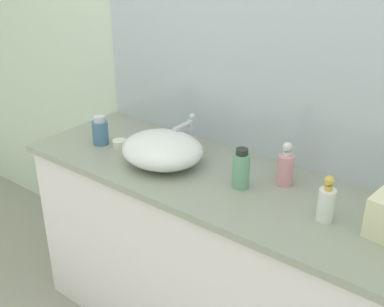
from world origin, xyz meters
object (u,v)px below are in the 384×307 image
Objects in this scene: lotion_bottle at (241,169)px; spray_can at (326,202)px; sink_basin at (162,149)px; perfume_bottle at (100,131)px; soap_dispenser at (286,167)px; candle_jar at (120,144)px.

spray_can is at bearing -3.23° from lotion_bottle.
lotion_bottle is (0.36, 0.03, 0.01)m from sink_basin.
perfume_bottle is (-0.72, -0.05, -0.01)m from lotion_bottle.
sink_basin is 0.37m from lotion_bottle.
spray_can is (0.23, -0.14, -0.00)m from soap_dispenser.
spray_can is (0.35, -0.02, -0.01)m from lotion_bottle.
sink_basin reaches higher than candle_jar.
soap_dispenser is at bearing 11.20° from candle_jar.
spray_can reaches higher than lotion_bottle.
soap_dispenser reaches higher than spray_can.
candle_jar is (0.09, 0.03, -0.04)m from perfume_bottle.
candle_jar is at bearing 15.26° from perfume_bottle.
soap_dispenser is at bearing 17.67° from sink_basin.
lotion_bottle is at bearing 4.02° from perfume_bottle.
lotion_bottle is 0.72m from perfume_bottle.
spray_can is (0.71, 0.01, 0.00)m from sink_basin.
candle_jar is at bearing -168.80° from soap_dispenser.
perfume_bottle is (-0.36, -0.02, -0.00)m from sink_basin.
spray_can reaches higher than sink_basin.
spray_can reaches higher than candle_jar.
soap_dispenser is at bearing 147.74° from spray_can.
lotion_bottle is at bearing 176.77° from spray_can.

